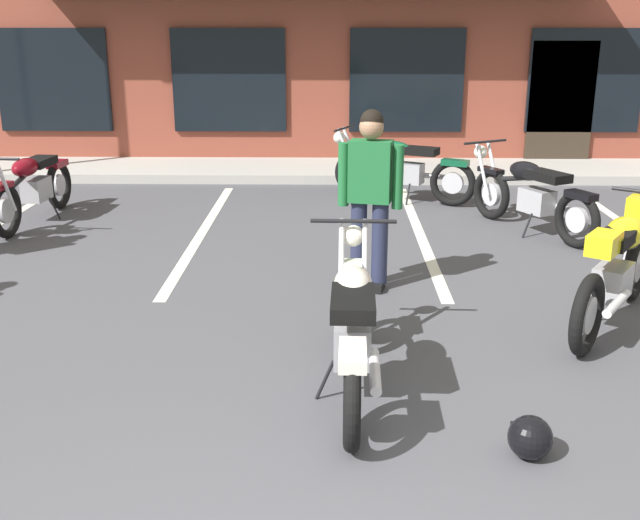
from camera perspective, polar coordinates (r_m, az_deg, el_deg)
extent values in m
plane|color=#47474C|center=(5.93, -1.62, -6.44)|extent=(80.00, 80.00, 0.00)
cube|color=#A8A59E|center=(12.54, -0.23, 6.90)|extent=(22.00, 1.80, 0.14)
cube|color=brown|center=(16.21, 0.05, 15.75)|extent=(14.95, 6.37, 3.73)
cube|color=black|center=(13.85, -19.56, 12.70)|extent=(1.91, 0.06, 1.70)
cube|color=black|center=(13.13, -6.90, 13.34)|extent=(1.91, 0.06, 1.70)
cube|color=black|center=(13.07, 6.57, 13.33)|extent=(1.91, 0.06, 1.70)
cube|color=black|center=(13.68, 19.45, 12.66)|extent=(1.91, 0.06, 1.70)
cube|color=#33281E|center=(13.60, 17.76, 11.10)|extent=(1.10, 0.06, 2.10)
cube|color=silver|center=(9.18, -8.85, 2.20)|extent=(0.12, 4.80, 0.01)
cube|color=silver|center=(9.11, 7.51, 2.13)|extent=(0.12, 4.80, 0.01)
cube|color=silver|center=(9.75, 22.88, 1.91)|extent=(0.12, 4.80, 0.01)
torus|color=black|center=(4.48, 2.44, -10.34)|extent=(0.12, 0.64, 0.64)
cylinder|color=#B7B7BC|center=(4.48, 2.44, -10.34)|extent=(0.07, 0.29, 0.29)
torus|color=black|center=(5.79, 2.47, -3.63)|extent=(0.12, 0.64, 0.64)
cylinder|color=#B7B7BC|center=(5.79, 2.47, -3.63)|extent=(0.07, 0.29, 0.29)
cylinder|color=silver|center=(5.78, 1.62, -0.30)|extent=(0.05, 0.33, 0.66)
cylinder|color=silver|center=(5.78, 3.41, -0.33)|extent=(0.05, 0.33, 0.66)
cylinder|color=black|center=(5.77, 2.56, 2.96)|extent=(0.66, 0.05, 0.03)
sphere|color=silver|center=(5.88, 2.54, 1.84)|extent=(0.17, 0.17, 0.17)
cube|color=beige|center=(5.73, 2.51, -0.69)|extent=(0.15, 0.36, 0.06)
cube|color=#9E9EA3|center=(5.03, 2.47, -6.10)|extent=(0.25, 0.41, 0.28)
cylinder|color=silver|center=(4.71, 4.17, -8.39)|extent=(0.08, 0.55, 0.07)
cylinder|color=black|center=(5.12, 2.51, -2.74)|extent=(0.08, 0.94, 0.26)
ellipsoid|color=beige|center=(5.11, 2.52, -1.82)|extent=(0.27, 0.49, 0.22)
cube|color=black|center=(4.77, 2.51, -3.27)|extent=(0.29, 0.53, 0.10)
cube|color=beige|center=(4.34, 2.49, -7.21)|extent=(0.17, 0.36, 0.08)
cylinder|color=black|center=(5.08, 0.37, -9.08)|extent=(0.14, 0.03, 0.29)
torus|color=black|center=(10.70, -19.16, 5.39)|extent=(0.15, 0.65, 0.64)
cylinder|color=#B7B7BC|center=(10.70, -19.16, 5.39)|extent=(0.08, 0.29, 0.29)
torus|color=black|center=(9.44, -22.68, 3.45)|extent=(0.15, 0.65, 0.64)
cylinder|color=#B7B7BC|center=(9.44, -22.68, 3.45)|extent=(0.08, 0.29, 0.29)
cylinder|color=silver|center=(9.25, -22.70, 5.21)|extent=(0.07, 0.33, 0.66)
cube|color=maroon|center=(9.35, -23.01, 5.16)|extent=(0.17, 0.37, 0.06)
cube|color=#9E9EA3|center=(10.12, -20.67, 5.03)|extent=(0.27, 0.42, 0.28)
cylinder|color=silver|center=(10.51, -20.47, 5.27)|extent=(0.11, 0.55, 0.07)
cylinder|color=black|center=(9.90, -21.31, 6.12)|extent=(0.13, 0.94, 0.26)
ellipsoid|color=maroon|center=(9.87, -21.41, 6.54)|extent=(0.30, 0.50, 0.22)
cube|color=black|center=(10.18, -20.53, 6.96)|extent=(0.32, 0.54, 0.10)
cube|color=maroon|center=(10.67, -19.27, 6.88)|extent=(0.19, 0.37, 0.08)
cylinder|color=black|center=(10.16, -19.43, 3.70)|extent=(0.14, 0.03, 0.29)
torus|color=black|center=(10.40, 10.01, 5.76)|extent=(0.62, 0.36, 0.64)
cylinder|color=#B7B7BC|center=(10.40, 10.01, 5.76)|extent=(0.29, 0.18, 0.29)
torus|color=black|center=(10.88, 2.69, 6.54)|extent=(0.62, 0.36, 0.64)
cylinder|color=#B7B7BC|center=(10.88, 2.69, 6.54)|extent=(0.29, 0.18, 0.29)
cylinder|color=silver|center=(10.78, 2.03, 8.17)|extent=(0.31, 0.18, 0.66)
cylinder|color=silver|center=(10.94, 2.43, 8.31)|extent=(0.31, 0.18, 0.66)
cylinder|color=black|center=(10.84, 1.86, 9.94)|extent=(0.31, 0.61, 0.03)
sphere|color=silver|center=(10.90, 1.46, 9.24)|extent=(0.23, 0.23, 0.17)
cube|color=#0F4C2D|center=(10.84, 2.52, 8.11)|extent=(0.39, 0.28, 0.06)
cube|color=#9E9EA3|center=(10.57, 6.70, 6.55)|extent=(0.46, 0.39, 0.28)
cylinder|color=silver|center=(10.60, 8.84, 6.27)|extent=(0.53, 0.30, 0.07)
cylinder|color=black|center=(10.60, 5.72, 7.93)|extent=(0.88, 0.46, 0.26)
ellipsoid|color=#0F4C2D|center=(10.59, 5.63, 8.37)|extent=(0.55, 0.44, 0.22)
cube|color=black|center=(10.47, 7.49, 8.19)|extent=(0.59, 0.48, 0.10)
cube|color=#0F4C2D|center=(10.34, 10.20, 7.27)|extent=(0.39, 0.30, 0.08)
cylinder|color=black|center=(10.44, 6.67, 4.95)|extent=(0.08, 0.13, 0.29)
torus|color=black|center=(6.00, 19.57, -3.94)|extent=(0.44, 0.58, 0.64)
cylinder|color=#B7B7BC|center=(6.00, 19.57, -3.94)|extent=(0.21, 0.27, 0.29)
torus|color=black|center=(7.33, 22.80, -0.42)|extent=(0.44, 0.58, 0.64)
cylinder|color=#B7B7BC|center=(7.33, 22.80, -0.42)|extent=(0.21, 0.27, 0.29)
cylinder|color=silver|center=(7.35, 22.60, 2.27)|extent=(0.22, 0.29, 0.66)
cube|color=#9E9EA3|center=(6.56, 21.24, -1.54)|extent=(0.42, 0.47, 0.28)
cylinder|color=silver|center=(6.20, 21.55, -3.06)|extent=(0.37, 0.49, 0.07)
cylinder|color=black|center=(6.67, 21.92, 0.87)|extent=(0.58, 0.81, 0.26)
ellipsoid|color=yellow|center=(6.68, 22.12, 1.94)|extent=(0.54, 0.60, 0.26)
cube|color=black|center=(6.36, 21.39, 1.45)|extent=(0.42, 0.47, 0.10)
cube|color=yellow|center=(6.06, 20.70, 1.17)|extent=(0.35, 0.38, 0.16)
cylinder|color=black|center=(6.62, 19.34, -3.55)|extent=(0.12, 0.10, 0.29)
torus|color=black|center=(8.80, 18.88, 2.90)|extent=(0.40, 0.61, 0.64)
cylinder|color=#B7B7BC|center=(8.80, 18.88, 2.90)|extent=(0.19, 0.28, 0.29)
torus|color=black|center=(9.81, 12.84, 4.87)|extent=(0.40, 0.61, 0.64)
cylinder|color=#B7B7BC|center=(9.81, 12.84, 4.87)|extent=(0.19, 0.28, 0.29)
cylinder|color=silver|center=(9.76, 12.18, 6.78)|extent=(0.20, 0.31, 0.66)
cylinder|color=silver|center=(9.87, 12.99, 6.85)|extent=(0.20, 0.31, 0.66)
cylinder|color=black|center=(9.82, 12.41, 8.73)|extent=(0.59, 0.35, 0.03)
sphere|color=silver|center=(9.91, 12.06, 8.00)|extent=(0.23, 0.23, 0.17)
cube|color=black|center=(9.78, 12.80, 6.63)|extent=(0.30, 0.38, 0.06)
cube|color=#9E9EA3|center=(9.21, 16.08, 4.32)|extent=(0.40, 0.47, 0.28)
cylinder|color=silver|center=(9.07, 18.30, 3.64)|extent=(0.33, 0.52, 0.07)
cylinder|color=black|center=(9.31, 15.36, 6.02)|extent=(0.51, 0.85, 0.26)
ellipsoid|color=black|center=(9.30, 15.31, 6.53)|extent=(0.46, 0.55, 0.22)
cube|color=black|center=(9.05, 16.86, 6.09)|extent=(0.50, 0.59, 0.10)
cube|color=black|center=(8.72, 19.16, 4.64)|extent=(0.31, 0.39, 0.08)
cylinder|color=black|center=(9.10, 15.41, 2.53)|extent=(0.13, 0.09, 0.29)
cube|color=black|center=(7.10, 4.41, -1.98)|extent=(0.15, 0.26, 0.08)
cube|color=black|center=(7.13, 2.82, -1.85)|extent=(0.15, 0.26, 0.08)
cylinder|color=#232842|center=(7.01, 4.54, 1.36)|extent=(0.18, 0.18, 0.80)
cylinder|color=#232842|center=(7.04, 2.94, 1.48)|extent=(0.18, 0.18, 0.80)
cube|color=#1E6633|center=(6.87, 3.85, 6.71)|extent=(0.42, 0.30, 0.56)
cylinder|color=#1E6633|center=(6.84, 5.91, 6.26)|extent=(0.12, 0.12, 0.58)
cylinder|color=#1E6633|center=(6.92, 1.79, 6.49)|extent=(0.12, 0.12, 0.58)
sphere|color=#A07556|center=(6.80, 3.92, 10.02)|extent=(0.26, 0.26, 0.22)
sphere|color=black|center=(6.81, 3.94, 10.45)|extent=(0.25, 0.25, 0.21)
sphere|color=black|center=(4.62, 15.62, -12.82)|extent=(0.26, 0.26, 0.26)
cube|color=black|center=(4.71, 15.30, -12.25)|extent=(0.18, 0.03, 0.09)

